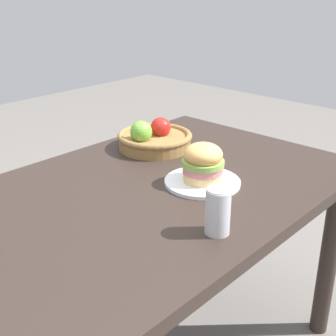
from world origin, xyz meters
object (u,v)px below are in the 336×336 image
at_px(sandwich, 203,162).
at_px(soda_can, 218,211).
at_px(fruit_basket, 154,138).
at_px(plate, 202,182).

xyz_separation_m(sandwich, soda_can, (-0.21, -0.22, -0.01)).
height_order(sandwich, fruit_basket, sandwich).
bearing_deg(soda_can, sandwich, 45.76).
height_order(sandwich, soda_can, sandwich).
distance_m(plate, sandwich, 0.07).
height_order(plate, sandwich, sandwich).
relative_size(plate, soda_can, 1.95).
bearing_deg(fruit_basket, soda_can, -121.56).
bearing_deg(sandwich, soda_can, -134.24).
relative_size(plate, sandwich, 1.81).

